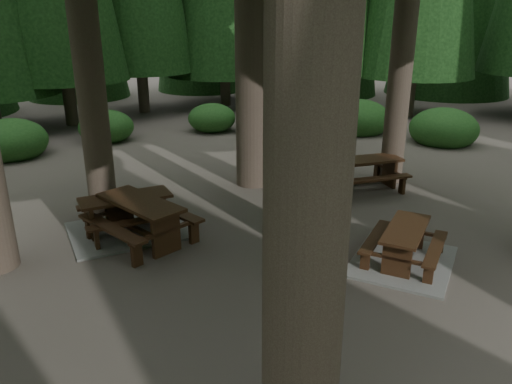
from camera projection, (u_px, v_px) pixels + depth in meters
ground at (295, 268)px, 9.08m from camera, size 80.00×80.00×0.00m
picnic_table_a at (403, 251)px, 9.20m from camera, size 2.60×2.42×0.71m
picnic_table_b at (141, 215)px, 9.94m from camera, size 1.87×2.21×0.88m
picnic_table_c at (127, 220)px, 10.49m from camera, size 2.73×2.42×0.80m
picnic_table_d at (306, 132)px, 16.77m from camera, size 2.54×2.34×0.89m
picnic_table_f at (365, 169)px, 12.97m from camera, size 2.31×2.11×0.82m
shrub_ring at (295, 225)px, 9.91m from camera, size 23.86×24.64×1.49m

